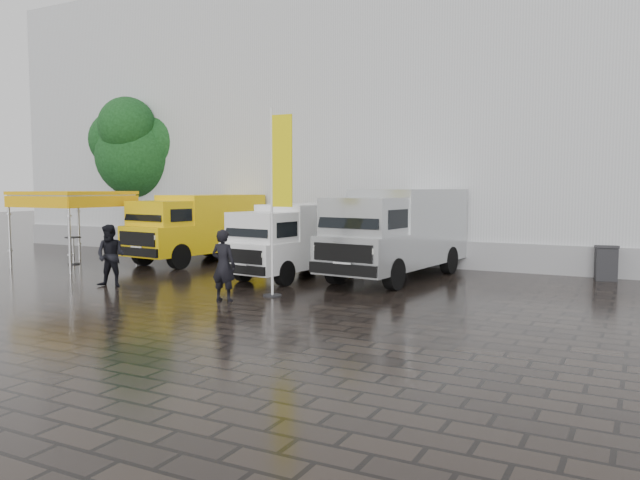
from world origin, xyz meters
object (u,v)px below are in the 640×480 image
(van_yellow, at_px, (197,229))
(van_silver, at_px, (397,234))
(van_white, at_px, (298,241))
(cocktail_table, at_px, (73,251))
(person_tent, at_px, (111,256))
(canopy_tent, at_px, (72,196))
(flagpole, at_px, (278,192))
(person_front, at_px, (223,265))
(wheelie_bin, at_px, (606,263))

(van_yellow, bearing_deg, van_silver, 4.24)
(van_yellow, height_order, van_white, van_yellow)
(van_yellow, bearing_deg, cocktail_table, -137.02)
(cocktail_table, distance_m, person_tent, 6.22)
(canopy_tent, height_order, person_tent, canopy_tent)
(van_silver, bearing_deg, van_white, -152.85)
(van_yellow, distance_m, flagpole, 8.67)
(person_front, distance_m, person_tent, 4.40)
(wheelie_bin, bearing_deg, van_silver, -165.56)
(van_white, distance_m, van_silver, 3.24)
(van_white, xyz_separation_m, canopy_tent, (-8.70, -1.52, 1.43))
(van_silver, xyz_separation_m, person_tent, (-6.91, -5.47, -0.52))
(van_yellow, xyz_separation_m, flagpole, (6.85, -5.10, 1.49))
(flagpole, bearing_deg, person_tent, -171.33)
(van_white, bearing_deg, van_silver, 27.87)
(van_white, relative_size, canopy_tent, 1.66)
(flagpole, xyz_separation_m, person_tent, (-5.30, -0.81, -1.89))
(wheelie_bin, distance_m, person_tent, 15.29)
(van_white, xyz_separation_m, wheelie_bin, (9.01, 3.89, -0.64))
(flagpole, height_order, cocktail_table, flagpole)
(van_yellow, relative_size, wheelie_bin, 5.15)
(van_yellow, distance_m, person_tent, 6.13)
(canopy_tent, bearing_deg, van_silver, 12.92)
(flagpole, relative_size, person_front, 2.71)
(van_white, height_order, wheelie_bin, van_white)
(canopy_tent, bearing_deg, person_front, -19.04)
(cocktail_table, xyz_separation_m, person_front, (9.70, -3.59, 0.40))
(van_silver, height_order, person_tent, van_silver)
(van_silver, relative_size, person_front, 3.57)
(flagpole, xyz_separation_m, person_front, (-0.91, -1.19, -1.88))
(person_tent, bearing_deg, cocktail_table, 131.43)
(van_white, xyz_separation_m, person_tent, (-3.90, -4.30, -0.27))
(van_white, height_order, van_silver, van_silver)
(van_white, distance_m, person_tent, 5.81)
(canopy_tent, xyz_separation_m, person_tent, (4.80, -2.79, -1.70))
(van_silver, xyz_separation_m, cocktail_table, (-12.23, -2.27, -0.91))
(flagpole, height_order, wheelie_bin, flagpole)
(canopy_tent, relative_size, person_tent, 1.79)
(van_silver, distance_m, person_tent, 8.83)
(flagpole, distance_m, person_front, 2.41)
(van_yellow, xyz_separation_m, canopy_tent, (-3.24, -3.13, 1.30))
(cocktail_table, bearing_deg, flagpole, -12.72)
(van_silver, height_order, canopy_tent, van_silver)
(flagpole, distance_m, cocktail_table, 11.12)
(cocktail_table, bearing_deg, wheelie_bin, 15.30)
(van_silver, relative_size, flagpole, 1.32)
(van_silver, distance_m, flagpole, 5.12)
(person_front, bearing_deg, van_yellow, -51.19)
(van_silver, bearing_deg, flagpole, -103.23)
(canopy_tent, height_order, person_front, canopy_tent)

